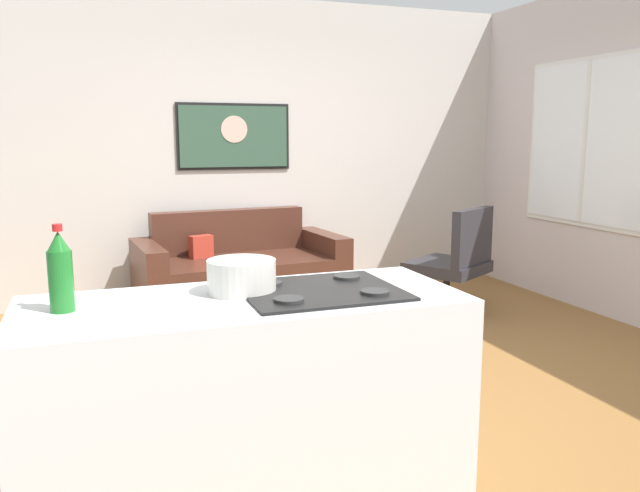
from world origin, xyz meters
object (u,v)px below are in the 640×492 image
object	(u,v)px
soda_bottle	(60,272)
couch	(240,275)
mixing_bowl	(242,277)
wall_painting	(234,136)
armchair	(456,262)
coffee_table	(279,293)

from	to	relation	value
soda_bottle	couch	bearing A→B (deg)	67.29
mixing_bowl	wall_painting	distance (m)	3.71
armchair	wall_painting	world-z (taller)	wall_painting
mixing_bowl	armchair	bearing A→B (deg)	44.00
wall_painting	couch	bearing A→B (deg)	-99.26
armchair	wall_painting	size ratio (longest dim) A/B	0.86
couch	wall_painting	world-z (taller)	wall_painting
couch	coffee_table	bearing A→B (deg)	-89.00
coffee_table	wall_painting	distance (m)	1.99
soda_bottle	coffee_table	bearing A→B (deg)	55.92
coffee_table	mixing_bowl	size ratio (longest dim) A/B	3.87
couch	armchair	bearing A→B (deg)	-24.06
coffee_table	mixing_bowl	xyz separation A→B (m)	(-0.71, -1.95, 0.58)
mixing_bowl	coffee_table	bearing A→B (deg)	69.93
armchair	soda_bottle	distance (m)	3.96
coffee_table	armchair	distance (m)	1.78
coffee_table	armchair	world-z (taller)	armchair
couch	soda_bottle	world-z (taller)	soda_bottle
wall_painting	soda_bottle	bearing A→B (deg)	-111.15
couch	coffee_table	world-z (taller)	couch
coffee_table	soda_bottle	bearing A→B (deg)	-124.08
couch	wall_painting	bearing A→B (deg)	80.74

